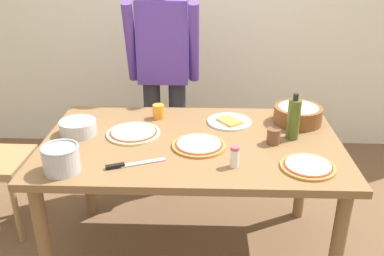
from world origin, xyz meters
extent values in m
plane|color=brown|center=(0.00, 0.00, 0.00)|extent=(8.00, 8.00, 0.00)
cube|color=brown|center=(0.00, 0.00, 0.74)|extent=(1.60, 0.96, 0.04)
cylinder|color=brown|center=(-0.72, -0.40, 0.36)|extent=(0.07, 0.07, 0.72)
cylinder|color=brown|center=(0.72, -0.40, 0.36)|extent=(0.07, 0.07, 0.72)
cylinder|color=brown|center=(-0.72, 0.40, 0.36)|extent=(0.07, 0.07, 0.72)
cylinder|color=brown|center=(0.72, 0.40, 0.36)|extent=(0.07, 0.07, 0.72)
cylinder|color=#2D2D38|center=(-0.31, 0.76, 0.42)|extent=(0.12, 0.12, 0.85)
cylinder|color=#2D2D38|center=(-0.13, 0.76, 0.42)|extent=(0.12, 0.12, 0.85)
cube|color=#56389E|center=(-0.22, 0.76, 1.12)|extent=(0.34, 0.20, 0.55)
cylinder|color=#56389E|center=(-0.43, 0.71, 1.12)|extent=(0.07, 0.21, 0.55)
cylinder|color=#56389E|center=(-0.01, 0.71, 1.12)|extent=(0.07, 0.21, 0.55)
cylinder|color=#A37A4C|center=(-1.08, 0.07, 0.23)|extent=(0.04, 0.04, 0.45)
cylinder|color=#A37A4C|center=(-1.08, 0.41, 0.23)|extent=(0.04, 0.04, 0.45)
cylinder|color=beige|center=(-0.33, 0.06, 0.77)|extent=(0.30, 0.30, 0.01)
cylinder|color=#B22D1E|center=(-0.33, 0.06, 0.77)|extent=(0.26, 0.26, 0.00)
cylinder|color=beige|center=(-0.33, 0.06, 0.78)|extent=(0.24, 0.24, 0.00)
cylinder|color=#C67A33|center=(0.04, -0.07, 0.77)|extent=(0.28, 0.28, 0.01)
cylinder|color=#B22D1E|center=(0.04, -0.07, 0.77)|extent=(0.25, 0.25, 0.00)
cylinder|color=beige|center=(0.04, -0.07, 0.78)|extent=(0.23, 0.23, 0.00)
cylinder|color=#C67A33|center=(0.56, -0.28, 0.77)|extent=(0.26, 0.26, 0.01)
cylinder|color=#B22D1E|center=(0.56, -0.28, 0.77)|extent=(0.23, 0.23, 0.00)
cylinder|color=beige|center=(0.56, -0.28, 0.78)|extent=(0.21, 0.21, 0.00)
cylinder|color=white|center=(0.21, 0.25, 0.77)|extent=(0.26, 0.26, 0.01)
cube|color=#CC8438|center=(0.21, 0.23, 0.78)|extent=(0.16, 0.17, 0.01)
cylinder|color=brown|center=(0.61, 0.26, 0.81)|extent=(0.28, 0.28, 0.10)
ellipsoid|color=beige|center=(0.61, 0.26, 0.85)|extent=(0.25, 0.25, 0.05)
cylinder|color=#B7B7BC|center=(-0.63, 0.06, 0.80)|extent=(0.20, 0.20, 0.08)
cylinder|color=#47561E|center=(0.54, 0.05, 0.87)|extent=(0.07, 0.07, 0.22)
cylinder|color=black|center=(0.54, 0.05, 1.00)|extent=(0.03, 0.03, 0.04)
cylinder|color=#B7B7BC|center=(-0.59, -0.35, 0.82)|extent=(0.17, 0.17, 0.12)
torus|color=#A5A5AD|center=(-0.59, -0.35, 0.88)|extent=(0.17, 0.17, 0.01)
cylinder|color=orange|center=(-0.21, 0.30, 0.80)|extent=(0.07, 0.07, 0.08)
cylinder|color=brown|center=(0.43, -0.02, 0.80)|extent=(0.07, 0.07, 0.08)
cylinder|color=white|center=(0.21, -0.28, 0.81)|extent=(0.04, 0.04, 0.09)
cylinder|color=#D84C66|center=(0.21, -0.28, 0.86)|extent=(0.04, 0.04, 0.02)
cube|color=silver|center=(-0.23, -0.26, 0.76)|extent=(0.21, 0.10, 0.01)
cube|color=black|center=(-0.35, -0.31, 0.77)|extent=(0.09, 0.06, 0.02)
camera|label=1|loc=(0.07, -2.04, 1.75)|focal=39.35mm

